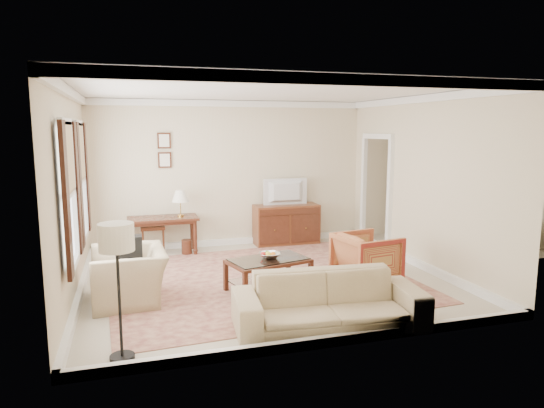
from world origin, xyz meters
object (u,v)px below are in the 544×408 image
tv (287,184)px  coffee_table (268,266)px  writing_desk (163,223)px  striped_armchair (367,256)px  club_armchair (129,267)px  sofa (329,293)px  sideboard (286,224)px

tv → coffee_table: (-1.17, -2.71, -0.88)m
writing_desk → tv: tv is taller
striped_armchair → writing_desk: bearing=37.8°
writing_desk → club_armchair: bearing=-104.3°
writing_desk → striped_armchair: striped_armchair is taller
coffee_table → club_armchair: club_armchair is taller
striped_armchair → club_armchair: size_ratio=0.77×
tv → striped_armchair: bearing=97.8°
coffee_table → sofa: bearing=-78.1°
sideboard → club_armchair: club_armchair is taller
tv → club_armchair: 4.11m
writing_desk → sofa: size_ratio=0.58×
coffee_table → club_armchair: (-1.94, 0.13, 0.11)m
coffee_table → sofa: sofa is taller
writing_desk → sideboard: 2.49m
striped_armchair → tv: bearing=-1.6°
writing_desk → coffee_table: writing_desk is taller
coffee_table → striped_armchair: striped_armchair is taller
sideboard → sofa: (-0.86, -4.22, 0.03)m
coffee_table → writing_desk: bearing=116.9°
writing_desk → tv: bearing=2.8°
coffee_table → striped_armchair: 1.55m
writing_desk → club_armchair: (-0.63, -2.46, -0.11)m
writing_desk → sideboard: sideboard is taller
tv → striped_armchair: 2.91m
writing_desk → tv: 2.57m
tv → coffee_table: size_ratio=0.69×
club_armchair → tv: bearing=127.0°
tv → striped_armchair: size_ratio=1.03×
tv → sofa: (-0.86, -4.20, -0.81)m
sideboard → coffee_table: bearing=-113.2°
sideboard → club_armchair: (-3.11, -2.60, 0.08)m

